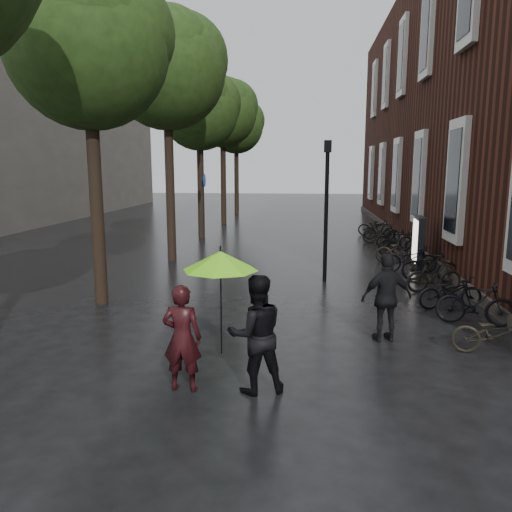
# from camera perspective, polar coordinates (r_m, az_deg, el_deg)

# --- Properties ---
(ground) EXTENTS (120.00, 120.00, 0.00)m
(ground) POSITION_cam_1_polar(r_m,az_deg,el_deg) (6.02, -5.87, -24.53)
(ground) COLOR black
(street_trees) EXTENTS (4.33, 34.03, 8.91)m
(street_trees) POSITION_cam_1_polar(r_m,az_deg,el_deg) (21.55, -8.18, 17.86)
(street_trees) COLOR black
(street_trees) RESTS_ON ground
(person_burgundy) EXTENTS (0.62, 0.41, 1.68)m
(person_burgundy) POSITION_cam_1_polar(r_m,az_deg,el_deg) (7.82, -8.44, -9.23)
(person_burgundy) COLOR black
(person_burgundy) RESTS_ON ground
(person_black) EXTENTS (1.07, 0.95, 1.84)m
(person_black) POSITION_cam_1_polar(r_m,az_deg,el_deg) (7.66, 0.01, -8.90)
(person_black) COLOR black
(person_black) RESTS_ON ground
(lime_umbrella) EXTENTS (1.15, 1.15, 1.69)m
(lime_umbrella) POSITION_cam_1_polar(r_m,az_deg,el_deg) (7.47, -4.09, -0.54)
(lime_umbrella) COLOR black
(lime_umbrella) RESTS_ON ground
(pedestrian_walking) EXTENTS (1.10, 0.67, 1.75)m
(pedestrian_walking) POSITION_cam_1_polar(r_m,az_deg,el_deg) (10.18, 14.71, -4.65)
(pedestrian_walking) COLOR black
(pedestrian_walking) RESTS_ON ground
(parked_bicycles) EXTENTS (2.12, 17.02, 1.04)m
(parked_bicycles) POSITION_cam_1_polar(r_m,az_deg,el_deg) (18.04, 16.97, 0.30)
(parked_bicycles) COLOR black
(parked_bicycles) RESTS_ON ground
(ad_lightbox) EXTENTS (0.27, 1.17, 1.76)m
(ad_lightbox) POSITION_cam_1_polar(r_m,az_deg,el_deg) (17.87, 18.08, 1.51)
(ad_lightbox) COLOR black
(ad_lightbox) RESTS_ON ground
(lamp_post) EXTENTS (0.21, 0.21, 4.17)m
(lamp_post) POSITION_cam_1_polar(r_m,az_deg,el_deg) (14.90, 8.06, 6.66)
(lamp_post) COLOR black
(lamp_post) RESTS_ON ground
(cycle_sign) EXTENTS (0.16, 0.56, 3.09)m
(cycle_sign) POSITION_cam_1_polar(r_m,az_deg,el_deg) (22.79, -6.03, 6.65)
(cycle_sign) COLOR #262628
(cycle_sign) RESTS_ON ground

